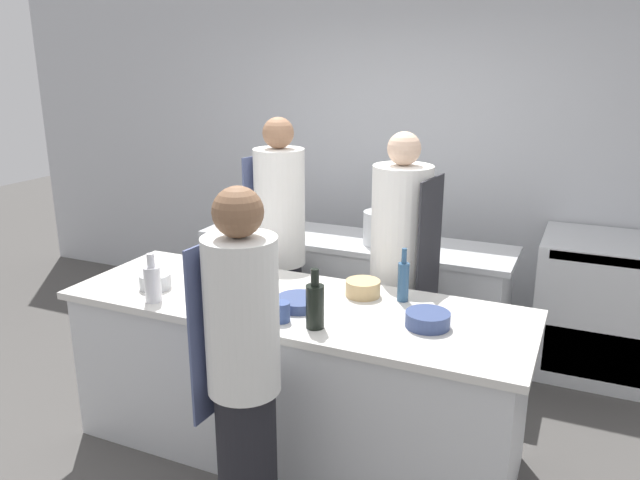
{
  "coord_description": "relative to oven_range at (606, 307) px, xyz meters",
  "views": [
    {
      "loc": [
        1.41,
        -2.8,
        2.18
      ],
      "look_at": [
        0.0,
        0.35,
        1.15
      ],
      "focal_mm": 35.0,
      "sensor_mm": 36.0,
      "label": 1
    }
  ],
  "objects": [
    {
      "name": "bottle_olive_oil",
      "position": [
        -1.34,
        -1.97,
        0.54
      ],
      "size": [
        0.09,
        0.09,
        0.3
      ],
      "color": "black",
      "rests_on": "prep_counter"
    },
    {
      "name": "bowl_prep_small",
      "position": [
        -2.39,
        -1.86,
        0.46
      ],
      "size": [
        0.18,
        0.18,
        0.08
      ],
      "color": "#B7BABC",
      "rests_on": "prep_counter"
    },
    {
      "name": "oven_range",
      "position": [
        0.0,
        0.0,
        0.0
      ],
      "size": [
        0.92,
        0.74,
        0.97
      ],
      "color": "silver",
      "rests_on": "ground_plane"
    },
    {
      "name": "bottle_cooking_oil",
      "position": [
        -1.91,
        -1.78,
        0.49
      ],
      "size": [
        0.08,
        0.08,
        0.19
      ],
      "color": "#5B2319",
      "rests_on": "prep_counter"
    },
    {
      "name": "cutting_board",
      "position": [
        -2.08,
        -1.55,
        0.42
      ],
      "size": [
        0.43,
        0.27,
        0.01
      ],
      "color": "white",
      "rests_on": "prep_counter"
    },
    {
      "name": "chef_at_stove",
      "position": [
        -1.21,
        -1.0,
        0.39
      ],
      "size": [
        0.4,
        0.38,
        1.76
      ],
      "rotation": [
        0.0,
        0.0,
        -1.7
      ],
      "color": "black",
      "rests_on": "ground_plane"
    },
    {
      "name": "bottle_vinegar",
      "position": [
        -1.05,
        -1.46,
        0.53
      ],
      "size": [
        0.06,
        0.06,
        0.3
      ],
      "color": "#2D5175",
      "rests_on": "prep_counter"
    },
    {
      "name": "bowl_mixing_large",
      "position": [
        -1.27,
        -1.48,
        0.46
      ],
      "size": [
        0.19,
        0.19,
        0.09
      ],
      "color": "tan",
      "rests_on": "prep_counter"
    },
    {
      "name": "ground_plane",
      "position": [
        -1.59,
        -1.71,
        -0.49
      ],
      "size": [
        16.0,
        16.0,
        0.0
      ],
      "primitive_type": "plane",
      "color": "#4C4947"
    },
    {
      "name": "wall_back",
      "position": [
        -1.59,
        0.42,
        0.91
      ],
      "size": [
        8.0,
        0.06,
        2.8
      ],
      "color": "silver",
      "rests_on": "ground_plane"
    },
    {
      "name": "stockpot",
      "position": [
        -1.5,
        -0.5,
        0.53
      ],
      "size": [
        0.25,
        0.25,
        0.23
      ],
      "color": "silver",
      "rests_on": "pass_counter"
    },
    {
      "name": "pass_counter",
      "position": [
        -1.72,
        -0.46,
        -0.03
      ],
      "size": [
        2.29,
        0.6,
        0.9
      ],
      "color": "silver",
      "rests_on": "ground_plane"
    },
    {
      "name": "cup",
      "position": [
        -1.52,
        -1.97,
        0.47
      ],
      "size": [
        0.09,
        0.09,
        0.1
      ],
      "color": "#33477F",
      "rests_on": "prep_counter"
    },
    {
      "name": "bowl_ceramic_blue",
      "position": [
        -0.84,
        -1.74,
        0.45
      ],
      "size": [
        0.22,
        0.22,
        0.07
      ],
      "color": "navy",
      "rests_on": "prep_counter"
    },
    {
      "name": "chef_at_prep_near",
      "position": [
        -1.48,
        -2.42,
        0.36
      ],
      "size": [
        0.34,
        0.32,
        1.68
      ],
      "rotation": [
        0.0,
        0.0,
        1.5
      ],
      "color": "black",
      "rests_on": "ground_plane"
    },
    {
      "name": "chef_at_pass_far",
      "position": [
        -2.06,
        -0.97,
        0.43
      ],
      "size": [
        0.37,
        0.36,
        1.81
      ],
      "rotation": [
        0.0,
        0.0,
        1.36
      ],
      "color": "black",
      "rests_on": "ground_plane"
    },
    {
      "name": "bowl_wooden_salad",
      "position": [
        -1.52,
        -1.77,
        0.44
      ],
      "size": [
        0.25,
        0.25,
        0.05
      ],
      "color": "navy",
      "rests_on": "prep_counter"
    },
    {
      "name": "bottle_wine",
      "position": [
        -2.28,
        -2.02,
        0.52
      ],
      "size": [
        0.09,
        0.09,
        0.27
      ],
      "color": "silver",
      "rests_on": "prep_counter"
    },
    {
      "name": "prep_counter",
      "position": [
        -1.59,
        -1.71,
        -0.03
      ],
      "size": [
        2.54,
        0.86,
        0.9
      ],
      "color": "silver",
      "rests_on": "ground_plane"
    }
  ]
}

